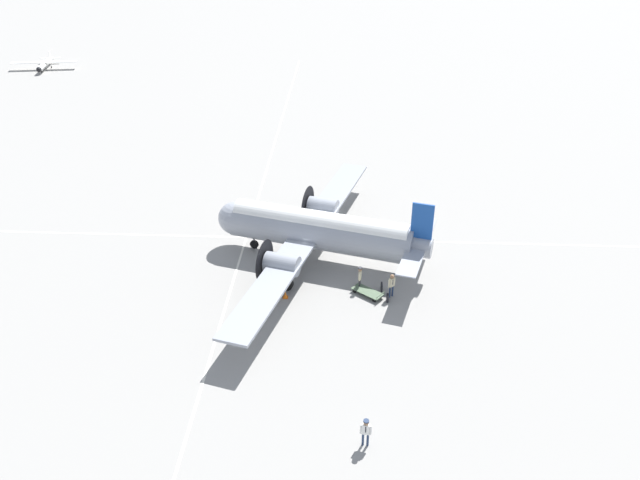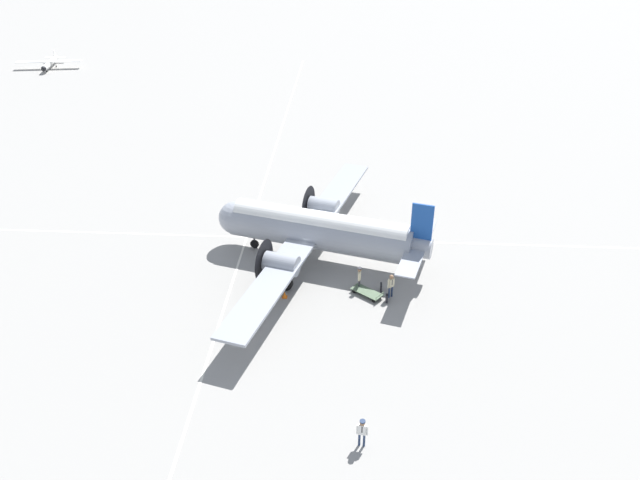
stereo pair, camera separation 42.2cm
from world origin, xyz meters
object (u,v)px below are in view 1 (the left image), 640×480
object	(u,v)px
suitcase_near_door	(382,287)
traffic_cone	(285,295)
light_aircraft_distant	(45,64)
passenger_boarding	(360,275)
crew_foreground	(366,430)
suitcase_upright_spare	(387,298)
airliner_main	(314,229)
baggage_cart	(368,292)
ramp_agent	(392,283)

from	to	relation	value
suitcase_near_door	traffic_cone	xyz separation A→B (m)	(1.19, -6.80, -0.07)
traffic_cone	suitcase_near_door	bearing A→B (deg)	99.90
traffic_cone	light_aircraft_distant	bearing A→B (deg)	-143.77
passenger_boarding	crew_foreground	bearing A→B (deg)	-174.33
passenger_boarding	suitcase_near_door	xyz separation A→B (m)	(0.18, 1.57, -0.83)
suitcase_upright_spare	light_aircraft_distant	size ratio (longest dim) A/B	0.06
passenger_boarding	suitcase_upright_spare	distance (m)	2.59
crew_foreground	suitcase_upright_spare	world-z (taller)	crew_foreground
crew_foreground	suitcase_near_door	world-z (taller)	crew_foreground
airliner_main	traffic_cone	xyz separation A→B (m)	(5.26, -1.75, -2.37)
baggage_cart	traffic_cone	distance (m)	5.83
suitcase_upright_spare	baggage_cart	world-z (taller)	suitcase_upright_spare
suitcase_upright_spare	baggage_cart	distance (m)	1.53
ramp_agent	light_aircraft_distant	bearing A→B (deg)	-89.71
airliner_main	suitcase_near_door	size ratio (longest dim) A/B	42.46
ramp_agent	suitcase_upright_spare	world-z (taller)	ramp_agent
light_aircraft_distant	suitcase_upright_spare	bearing A→B (deg)	31.92
light_aircraft_distant	baggage_cart	bearing A→B (deg)	31.48
traffic_cone	airliner_main	bearing A→B (deg)	161.59
suitcase_near_door	baggage_cart	distance (m)	1.17
passenger_boarding	ramp_agent	size ratio (longest dim) A/B	0.97
light_aircraft_distant	airliner_main	bearing A→B (deg)	31.41
suitcase_near_door	ramp_agent	bearing A→B (deg)	41.37
airliner_main	baggage_cart	size ratio (longest dim) A/B	11.17
passenger_boarding	light_aircraft_distant	distance (m)	74.38
airliner_main	light_aircraft_distant	distance (m)	69.19
traffic_cone	passenger_boarding	bearing A→B (deg)	104.64
crew_foreground	baggage_cart	world-z (taller)	crew_foreground
suitcase_upright_spare	traffic_cone	world-z (taller)	suitcase_upright_spare
airliner_main	passenger_boarding	distance (m)	5.42
ramp_agent	traffic_cone	bearing A→B (deg)	-37.08
suitcase_near_door	baggage_cart	world-z (taller)	suitcase_near_door
airliner_main	passenger_boarding	xyz separation A→B (m)	(3.89, 3.48, -1.47)
baggage_cart	traffic_cone	bearing A→B (deg)	42.96
suitcase_near_door	baggage_cart	size ratio (longest dim) A/B	0.26
suitcase_near_door	light_aircraft_distant	xyz separation A→B (m)	(-57.07, -49.49, 0.51)
airliner_main	light_aircraft_distant	size ratio (longest dim) A/B	2.74
passenger_boarding	airliner_main	bearing A→B (deg)	46.69
crew_foreground	passenger_boarding	bearing A→B (deg)	-81.87
crew_foreground	suitcase_near_door	size ratio (longest dim) A/B	2.85
ramp_agent	traffic_cone	distance (m)	7.51
traffic_cone	crew_foreground	bearing A→B (deg)	22.69
ramp_agent	baggage_cart	bearing A→B (deg)	-44.47
ramp_agent	traffic_cone	size ratio (longest dim) A/B	3.79
airliner_main	light_aircraft_distant	bearing A→B (deg)	-34.40
ramp_agent	suitcase_near_door	distance (m)	1.28
airliner_main	traffic_cone	world-z (taller)	airliner_main
ramp_agent	baggage_cart	size ratio (longest dim) A/B	0.77
suitcase_upright_spare	airliner_main	bearing A→B (deg)	-134.94
ramp_agent	suitcase_near_door	world-z (taller)	ramp_agent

